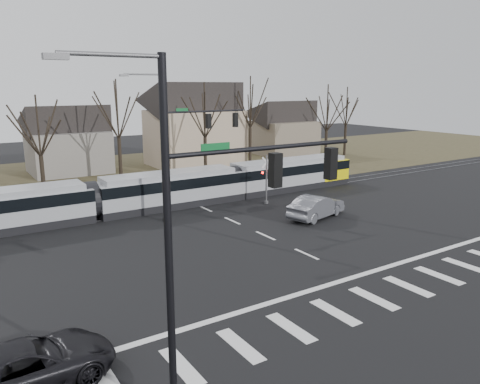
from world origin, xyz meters
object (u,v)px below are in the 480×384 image
tram (168,188)px  suv (26,366)px  sedan (316,207)px  rail_crossing_signal (266,181)px

tram → suv: size_ratio=6.41×
tram → suv: bearing=-125.7°
tram → sedan: 11.60m
sedan → suv: sedan is taller
tram → sedan: bearing=-48.0°
tram → sedan: tram is taller
rail_crossing_signal → suv: bearing=-143.3°
tram → rail_crossing_signal: rail_crossing_signal is taller
tram → rail_crossing_signal: (7.19, -3.21, 0.36)m
rail_crossing_signal → tram: bearing=156.0°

